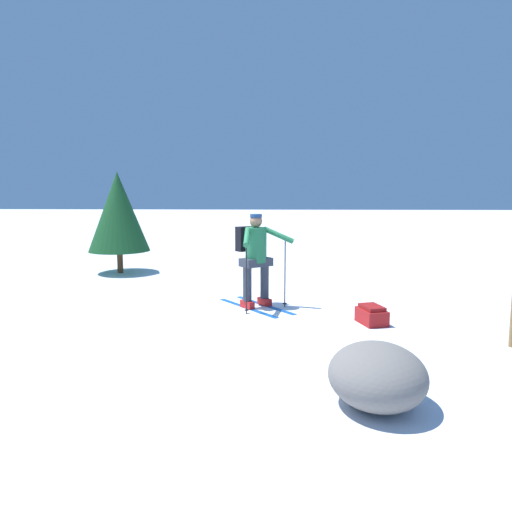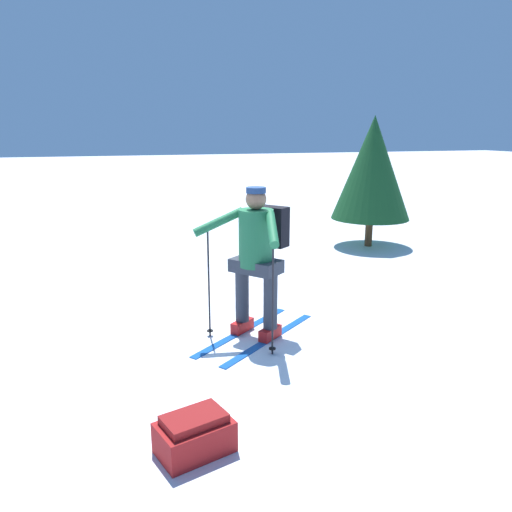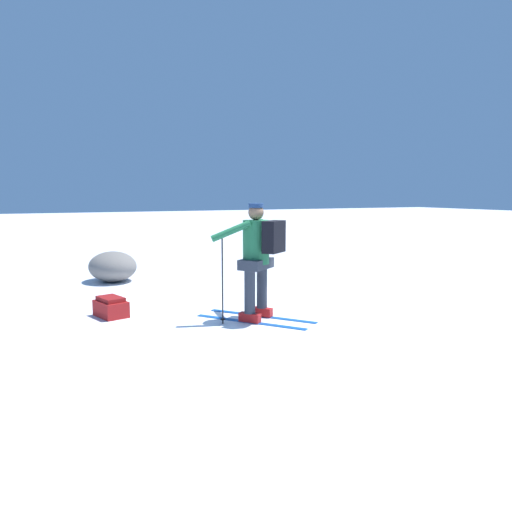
% 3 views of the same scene
% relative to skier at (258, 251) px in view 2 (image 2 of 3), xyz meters
% --- Properties ---
extents(ground_plane, '(80.00, 80.00, 0.00)m').
position_rel_skier_xyz_m(ground_plane, '(0.18, -0.71, -0.95)').
color(ground_plane, white).
extents(skier, '(1.61, 1.39, 1.63)m').
position_rel_skier_xyz_m(skier, '(0.00, 0.00, 0.00)').
color(skier, '#144C9E').
rests_on(skier, ground_plane).
extents(dropped_backpack, '(0.58, 0.46, 0.29)m').
position_rel_skier_xyz_m(dropped_backpack, '(1.06, 1.83, -0.81)').
color(dropped_backpack, maroon).
rests_on(dropped_backpack, ground_plane).
extents(pine_tree, '(1.48, 1.48, 2.46)m').
position_rel_skier_xyz_m(pine_tree, '(-3.40, -3.46, 0.55)').
color(pine_tree, '#4C331E').
rests_on(pine_tree, ground_plane).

